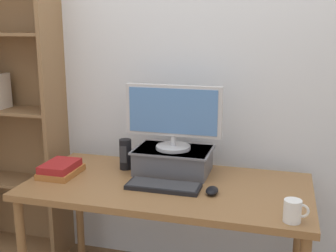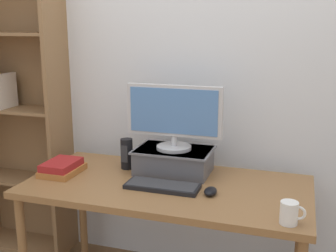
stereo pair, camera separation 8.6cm
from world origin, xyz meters
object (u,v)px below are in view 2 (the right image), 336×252
(desk, at_px, (167,196))
(coffee_mug, at_px, (290,213))
(bookshelf_unit, at_px, (15,107))
(riser_box, at_px, (174,160))
(keyboard, at_px, (162,186))
(desk_speaker, at_px, (127,154))
(computer_mouse, at_px, (210,191))
(computer_monitor, at_px, (174,115))
(book_stack, at_px, (62,168))

(desk, distance_m, coffee_mug, 0.73)
(bookshelf_unit, distance_m, riser_box, 1.24)
(bookshelf_unit, xyz_separation_m, riser_box, (1.21, -0.17, -0.21))
(bookshelf_unit, bearing_deg, keyboard, -19.26)
(desk, height_order, desk_speaker, desk_speaker)
(desk, bearing_deg, computer_mouse, -17.10)
(computer_monitor, relative_size, computer_mouse, 5.39)
(bookshelf_unit, relative_size, coffee_mug, 18.25)
(computer_monitor, relative_size, book_stack, 2.21)
(coffee_mug, bearing_deg, desk, 155.81)
(desk, height_order, keyboard, keyboard)
(computer_monitor, distance_m, book_stack, 0.72)
(riser_box, relative_size, coffee_mug, 4.04)
(computer_monitor, xyz_separation_m, book_stack, (-0.62, -0.22, -0.31))
(desk, distance_m, computer_monitor, 0.46)
(coffee_mug, bearing_deg, bookshelf_unit, 160.95)
(computer_mouse, xyz_separation_m, coffee_mug, (0.40, -0.21, 0.03))
(keyboard, bearing_deg, bookshelf_unit, 160.74)
(coffee_mug, bearing_deg, keyboard, 161.34)
(bookshelf_unit, xyz_separation_m, coffee_mug, (1.88, -0.65, -0.24))
(riser_box, bearing_deg, desk, -84.96)
(riser_box, relative_size, book_stack, 1.76)
(keyboard, xyz_separation_m, book_stack, (-0.63, 0.04, 0.02))
(computer_mouse, height_order, coffee_mug, coffee_mug)
(desk, bearing_deg, bookshelf_unit, 163.85)
(book_stack, bearing_deg, coffee_mug, -11.47)
(computer_mouse, distance_m, coffee_mug, 0.45)
(computer_mouse, distance_m, book_stack, 0.89)
(keyboard, bearing_deg, computer_monitor, 93.12)
(computer_mouse, xyz_separation_m, desk_speaker, (-0.57, 0.25, 0.07))
(keyboard, xyz_separation_m, computer_mouse, (0.26, -0.01, 0.01))
(bookshelf_unit, distance_m, desk_speaker, 0.96)
(bookshelf_unit, bearing_deg, computer_monitor, -7.92)
(bookshelf_unit, distance_m, computer_mouse, 1.57)
(riser_box, bearing_deg, coffee_mug, -35.64)
(computer_mouse, bearing_deg, desk, 162.90)
(riser_box, height_order, computer_mouse, riser_box)
(keyboard, distance_m, coffee_mug, 0.70)
(bookshelf_unit, xyz_separation_m, computer_monitor, (1.21, -0.17, 0.05))
(bookshelf_unit, bearing_deg, desk_speaker, -11.62)
(computer_monitor, xyz_separation_m, coffee_mug, (0.67, -0.48, -0.29))
(desk_speaker, bearing_deg, book_stack, -148.44)
(riser_box, distance_m, keyboard, 0.27)
(keyboard, relative_size, book_stack, 1.55)
(bookshelf_unit, relative_size, computer_mouse, 19.47)
(riser_box, distance_m, computer_monitor, 0.27)
(bookshelf_unit, distance_m, computer_monitor, 1.22)
(book_stack, bearing_deg, riser_box, 19.80)
(riser_box, bearing_deg, computer_mouse, -43.97)
(riser_box, bearing_deg, bookshelf_unit, 172.14)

